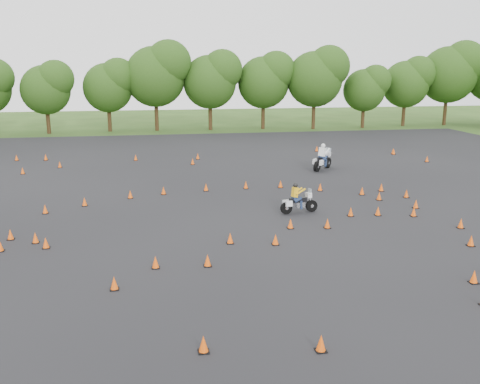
{
  "coord_description": "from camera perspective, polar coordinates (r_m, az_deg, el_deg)",
  "views": [
    {
      "loc": [
        -4.43,
        -21.87,
        7.49
      ],
      "look_at": [
        0.0,
        4.0,
        1.2
      ],
      "focal_mm": 40.0,
      "sensor_mm": 36.0,
      "label": 1
    }
  ],
  "objects": [
    {
      "name": "rider_white",
      "position": [
        39.22,
        8.79,
        3.76
      ],
      "size": [
        2.31,
        2.37,
        1.96
      ],
      "primitive_type": null,
      "rotation": [
        0.0,
        0.0,
        0.81
      ],
      "color": "white",
      "rests_on": "ground"
    },
    {
      "name": "asphalt_pad",
      "position": [
        29.2,
        -0.66,
        -1.38
      ],
      "size": [
        62.0,
        62.0,
        0.0
      ],
      "primitive_type": "plane",
      "color": "black",
      "rests_on": "ground"
    },
    {
      "name": "traffic_cones",
      "position": [
        28.69,
        -0.65,
        -1.18
      ],
      "size": [
        37.08,
        32.75,
        0.45
      ],
      "color": "#FD570A",
      "rests_on": "asphalt_pad"
    },
    {
      "name": "rider_yellow",
      "position": [
        27.6,
        6.36,
        -0.66
      ],
      "size": [
        2.11,
        0.93,
        1.57
      ],
      "primitive_type": null,
      "rotation": [
        0.0,
        0.0,
        0.16
      ],
      "color": "gold",
      "rests_on": "ground"
    },
    {
      "name": "treeline",
      "position": [
        57.76,
        -1.23,
        10.72
      ],
      "size": [
        87.17,
        32.52,
        11.14
      ],
      "color": "#254614",
      "rests_on": "ground"
    },
    {
      "name": "ground",
      "position": [
        23.54,
        1.65,
        -5.08
      ],
      "size": [
        140.0,
        140.0,
        0.0
      ],
      "primitive_type": "plane",
      "color": "#2D5119",
      "rests_on": "ground"
    }
  ]
}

